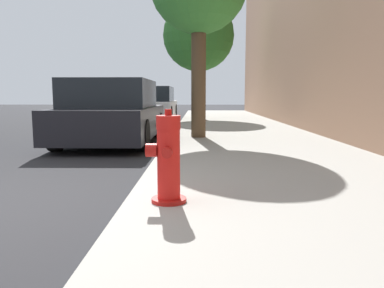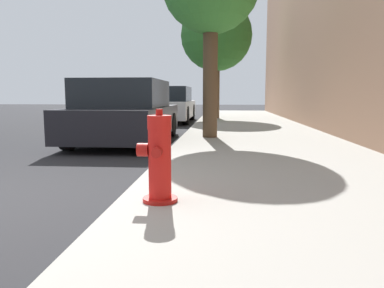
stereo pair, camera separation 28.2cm
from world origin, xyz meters
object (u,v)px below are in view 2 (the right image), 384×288
at_px(fire_hydrant, 159,160).
at_px(street_tree_far, 216,35).
at_px(parked_car_mid, 169,105).
at_px(parked_car_near, 126,113).

relative_size(fire_hydrant, street_tree_far, 0.17).
bearing_deg(fire_hydrant, street_tree_far, 88.81).
bearing_deg(parked_car_mid, street_tree_far, 14.19).
bearing_deg(street_tree_far, parked_car_mid, -165.81).
bearing_deg(parked_car_near, fire_hydrant, -72.20).
bearing_deg(parked_car_near, parked_car_mid, 89.57).
bearing_deg(parked_car_near, street_tree_far, 75.05).
distance_m(fire_hydrant, parked_car_mid, 11.71).
distance_m(parked_car_mid, street_tree_far, 3.31).
height_order(parked_car_mid, street_tree_far, street_tree_far).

